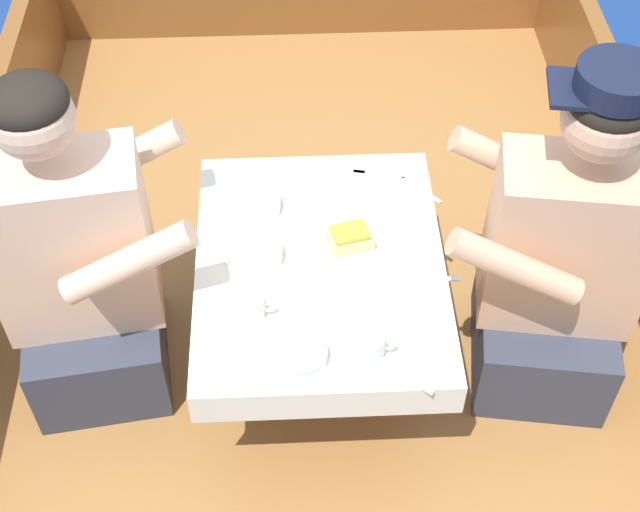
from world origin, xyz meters
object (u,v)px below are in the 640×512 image
(person_port, at_px, (81,271))
(coffee_cup_port, at_px, (250,308))
(sandwich, at_px, (350,237))
(coffee_cup_starboard, at_px, (371,346))
(person_starboard, at_px, (559,265))

(person_port, bearing_deg, coffee_cup_port, -30.78)
(sandwich, xyz_separation_m, coffee_cup_port, (-0.26, -0.22, -0.00))
(person_port, height_order, sandwich, person_port)
(coffee_cup_starboard, bearing_deg, person_starboard, 27.82)
(sandwich, bearing_deg, person_port, -177.29)
(sandwich, height_order, coffee_cup_port, coffee_cup_port)
(person_port, bearing_deg, sandwich, -5.02)
(sandwich, xyz_separation_m, coffee_cup_starboard, (0.03, -0.35, 0.00))
(person_port, relative_size, coffee_cup_starboard, 10.61)
(person_port, height_order, person_starboard, person_starboard)
(sandwich, bearing_deg, person_starboard, -8.10)
(coffee_cup_port, bearing_deg, sandwich, 40.60)
(coffee_cup_port, bearing_deg, person_starboard, 10.26)
(person_port, distance_m, sandwich, 0.71)
(person_port, xyz_separation_m, coffee_cup_starboard, (0.73, -0.32, 0.06))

